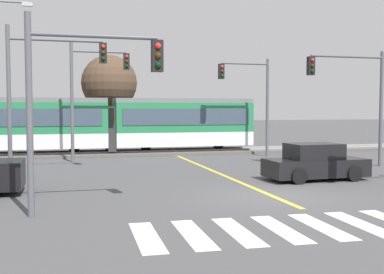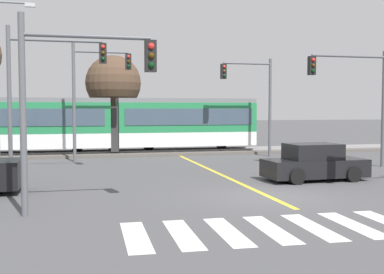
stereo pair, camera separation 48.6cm
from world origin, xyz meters
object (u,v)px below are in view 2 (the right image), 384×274
(traffic_light_mid_left, at_px, (42,79))
(traffic_light_far_left, at_px, (92,85))
(traffic_light_mid_right, at_px, (358,88))
(traffic_light_far_right, at_px, (254,92))
(street_lamp_west, at_px, (0,70))
(bare_tree_west, at_px, (113,83))
(sedan_crossing, at_px, (314,163))
(traffic_light_near_left, at_px, (72,85))
(light_rail_tram, at_px, (113,123))

(traffic_light_mid_left, bearing_deg, traffic_light_far_left, 66.20)
(traffic_light_mid_right, bearing_deg, traffic_light_far_right, 116.72)
(street_lamp_west, bearing_deg, traffic_light_far_left, -11.45)
(traffic_light_mid_left, height_order, bare_tree_west, bare_tree_west)
(sedan_crossing, relative_size, traffic_light_mid_left, 0.65)
(traffic_light_far_right, bearing_deg, traffic_light_mid_left, -154.94)
(street_lamp_west, bearing_deg, traffic_light_mid_left, -67.13)
(traffic_light_far_right, bearing_deg, traffic_light_mid_right, -63.28)
(traffic_light_far_left, xyz_separation_m, street_lamp_west, (-4.93, 1.00, 0.80))
(traffic_light_mid_left, bearing_deg, bare_tree_west, 74.00)
(traffic_light_far_right, distance_m, traffic_light_mid_right, 6.98)
(traffic_light_mid_left, distance_m, street_lamp_west, 6.81)
(traffic_light_far_left, bearing_deg, bare_tree_west, 78.76)
(traffic_light_far_right, bearing_deg, traffic_light_near_left, -127.32)
(traffic_light_far_left, distance_m, traffic_light_near_left, 13.61)
(light_rail_tram, height_order, traffic_light_mid_right, traffic_light_mid_right)
(light_rail_tram, height_order, traffic_light_near_left, traffic_light_near_left)
(traffic_light_far_right, bearing_deg, traffic_light_far_left, -177.92)
(traffic_light_far_left, distance_m, traffic_light_mid_right, 14.06)
(light_rail_tram, xyz_separation_m, traffic_light_far_left, (-1.40, -3.76, 2.23))
(traffic_light_near_left, bearing_deg, traffic_light_far_right, 52.68)
(traffic_light_mid_left, bearing_deg, street_lamp_west, 112.87)
(traffic_light_mid_left, height_order, traffic_light_far_right, traffic_light_mid_left)
(traffic_light_near_left, distance_m, street_lamp_west, 15.16)
(light_rail_tram, xyz_separation_m, traffic_light_mid_left, (-3.71, -8.99, 2.21))
(light_rail_tram, relative_size, traffic_light_near_left, 3.34)
(traffic_light_mid_right, bearing_deg, sedan_crossing, -140.09)
(traffic_light_mid_left, bearing_deg, traffic_light_mid_right, -2.48)
(traffic_light_far_left, bearing_deg, light_rail_tram, 69.55)
(light_rail_tram, relative_size, traffic_light_mid_left, 2.84)
(traffic_light_far_left, bearing_deg, street_lamp_west, 168.55)
(light_rail_tram, relative_size, traffic_light_mid_right, 3.17)
(traffic_light_mid_left, height_order, street_lamp_west, street_lamp_west)
(traffic_light_near_left, height_order, traffic_light_mid_right, traffic_light_mid_right)
(traffic_light_near_left, relative_size, street_lamp_west, 0.62)
(traffic_light_near_left, bearing_deg, bare_tree_west, 83.00)
(sedan_crossing, relative_size, street_lamp_west, 0.47)
(traffic_light_far_left, distance_m, traffic_light_mid_left, 5.72)
(traffic_light_far_left, xyz_separation_m, traffic_light_mid_right, (12.77, -5.88, -0.32))
(traffic_light_near_left, xyz_separation_m, bare_tree_west, (2.79, 22.72, 1.24))
(traffic_light_far_left, xyz_separation_m, traffic_light_far_right, (9.63, 0.35, -0.30))
(light_rail_tram, height_order, sedan_crossing, light_rail_tram)
(sedan_crossing, xyz_separation_m, traffic_light_near_left, (-9.59, -4.20, 2.91))
(traffic_light_far_left, bearing_deg, traffic_light_mid_left, -113.80)
(sedan_crossing, distance_m, traffic_light_far_left, 13.21)
(traffic_light_far_left, xyz_separation_m, traffic_light_near_left, (-0.97, -13.55, -0.67))
(traffic_light_mid_right, distance_m, street_lamp_west, 19.02)
(traffic_light_near_left, bearing_deg, traffic_light_far_left, 85.91)
(street_lamp_west, distance_m, bare_tree_west, 10.60)
(light_rail_tram, distance_m, traffic_light_mid_left, 9.97)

